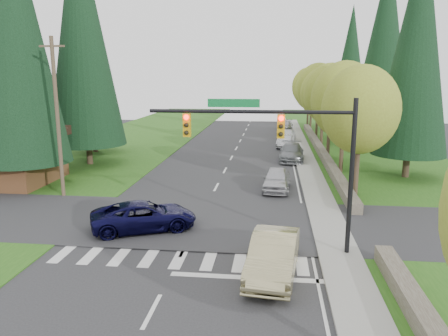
% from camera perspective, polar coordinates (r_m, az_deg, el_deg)
% --- Properties ---
extents(ground, '(120.00, 120.00, 0.00)m').
position_cam_1_polar(ground, '(16.34, -8.42, -16.24)').
color(ground, '#28282B').
rests_on(ground, ground).
extents(grass_east, '(14.00, 110.00, 0.06)m').
position_cam_1_polar(grass_east, '(35.90, 21.03, -1.08)').
color(grass_east, '#255617').
rests_on(grass_east, ground).
extents(grass_west, '(14.00, 110.00, 0.06)m').
position_cam_1_polar(grass_west, '(38.61, -19.60, -0.09)').
color(grass_west, '#255617').
rests_on(grass_west, ground).
extents(cross_street, '(120.00, 8.00, 0.10)m').
position_cam_1_polar(cross_street, '(23.51, -3.42, -7.09)').
color(cross_street, '#28282B').
rests_on(cross_street, ground).
extents(sidewalk_east, '(1.80, 80.00, 0.13)m').
position_cam_1_polar(sidewalk_east, '(36.79, 11.04, -0.13)').
color(sidewalk_east, gray).
rests_on(sidewalk_east, ground).
extents(curb_east, '(0.20, 80.00, 0.13)m').
position_cam_1_polar(curb_east, '(36.73, 9.72, -0.10)').
color(curb_east, gray).
rests_on(curb_east, ground).
extents(stone_wall_north, '(0.70, 40.00, 0.70)m').
position_cam_1_polar(stone_wall_north, '(44.72, 12.46, 2.34)').
color(stone_wall_north, '#4C4438').
rests_on(stone_wall_north, ground).
extents(traffic_signal, '(8.70, 0.37, 6.80)m').
position_cam_1_polar(traffic_signal, '(18.57, 7.92, 3.51)').
color(traffic_signal, black).
rests_on(traffic_signal, ground).
extents(brown_building, '(8.40, 8.40, 5.40)m').
position_cam_1_polar(brown_building, '(34.79, -26.51, 3.27)').
color(brown_building, '#4C2D19').
rests_on(brown_building, ground).
extents(utility_pole, '(1.60, 0.24, 10.00)m').
position_cam_1_polar(utility_pole, '(29.23, -20.93, 6.26)').
color(utility_pole, '#473828').
rests_on(utility_pole, ground).
extents(decid_tree_0, '(4.80, 4.80, 8.37)m').
position_cam_1_polar(decid_tree_0, '(28.44, 17.38, 7.28)').
color(decid_tree_0, '#38281C').
rests_on(decid_tree_0, ground).
extents(decid_tree_1, '(5.20, 5.20, 8.80)m').
position_cam_1_polar(decid_tree_1, '(35.33, 15.47, 8.56)').
color(decid_tree_1, '#38281C').
rests_on(decid_tree_1, ground).
extents(decid_tree_2, '(5.00, 5.00, 8.82)m').
position_cam_1_polar(decid_tree_2, '(42.22, 13.76, 9.34)').
color(decid_tree_2, '#38281C').
rests_on(decid_tree_2, ground).
extents(decid_tree_3, '(5.00, 5.00, 8.55)m').
position_cam_1_polar(decid_tree_3, '(49.19, 12.86, 9.42)').
color(decid_tree_3, '#38281C').
rests_on(decid_tree_3, ground).
extents(decid_tree_4, '(5.40, 5.40, 9.18)m').
position_cam_1_polar(decid_tree_4, '(56.14, 12.22, 10.15)').
color(decid_tree_4, '#38281C').
rests_on(decid_tree_4, ground).
extents(decid_tree_5, '(4.80, 4.80, 8.30)m').
position_cam_1_polar(decid_tree_5, '(63.11, 11.40, 9.89)').
color(decid_tree_5, '#38281C').
rests_on(decid_tree_5, ground).
extents(decid_tree_6, '(5.20, 5.20, 8.86)m').
position_cam_1_polar(decid_tree_6, '(70.09, 11.02, 10.38)').
color(decid_tree_6, '#38281C').
rests_on(decid_tree_6, ground).
extents(conifer_w_a, '(6.12, 6.12, 19.80)m').
position_cam_1_polar(conifer_w_a, '(32.72, -25.73, 16.35)').
color(conifer_w_a, '#38281C').
rests_on(conifer_w_a, ground).
extents(conifer_w_b, '(5.44, 5.44, 17.80)m').
position_cam_1_polar(conifer_w_b, '(37.61, -26.29, 14.06)').
color(conifer_w_b, '#38281C').
rests_on(conifer_w_b, ground).
extents(conifer_w_c, '(6.46, 6.46, 20.80)m').
position_cam_1_polar(conifer_w_c, '(39.38, -18.12, 16.74)').
color(conifer_w_c, '#38281C').
rests_on(conifer_w_c, ground).
extents(conifer_w_e, '(5.78, 5.78, 18.80)m').
position_cam_1_polar(conifer_w_e, '(45.59, -17.21, 14.82)').
color(conifer_w_e, '#38281C').
rests_on(conifer_w_e, ground).
extents(conifer_e_a, '(5.44, 5.44, 17.80)m').
position_cam_1_polar(conifer_e_a, '(35.40, 23.88, 14.46)').
color(conifer_e_a, '#38281C').
rests_on(conifer_e_a, ground).
extents(conifer_e_b, '(6.12, 6.12, 19.80)m').
position_cam_1_polar(conifer_e_b, '(49.23, 20.24, 14.97)').
color(conifer_e_b, '#38281C').
rests_on(conifer_e_b, ground).
extents(conifer_e_c, '(5.10, 5.10, 16.80)m').
position_cam_1_polar(conifer_e_c, '(62.70, 16.20, 13.08)').
color(conifer_e_c, '#38281C').
rests_on(conifer_e_c, ground).
extents(sedan_champagne, '(2.27, 5.13, 1.64)m').
position_cam_1_polar(sedan_champagne, '(17.49, 6.48, -11.22)').
color(sedan_champagne, tan).
rests_on(sedan_champagne, ground).
extents(suv_navy, '(5.76, 4.28, 1.45)m').
position_cam_1_polar(suv_navy, '(22.53, -10.40, -6.19)').
color(suv_navy, '#0B0A33').
rests_on(suv_navy, ground).
extents(parked_car_a, '(2.07, 4.50, 1.50)m').
position_cam_1_polar(parked_car_a, '(29.91, 6.91, -1.46)').
color(parked_car_a, '#B6B6BB').
rests_on(parked_car_a, ground).
extents(parked_car_b, '(2.38, 5.37, 1.53)m').
position_cam_1_polar(parked_car_b, '(40.34, 8.83, 2.04)').
color(parked_car_b, slate).
rests_on(parked_car_b, ground).
extents(parked_car_c, '(1.88, 4.26, 1.36)m').
position_cam_1_polar(parked_car_c, '(47.63, 7.91, 3.49)').
color(parked_car_c, '#ADAEB2').
rests_on(parked_car_c, ground).
extents(parked_car_d, '(2.14, 4.37, 1.43)m').
position_cam_1_polar(parked_car_d, '(52.13, 8.34, 4.26)').
color(parked_car_d, silver).
rests_on(parked_car_d, ground).
extents(parked_car_e, '(2.25, 4.83, 1.36)m').
position_cam_1_polar(parked_car_e, '(62.27, 8.06, 5.50)').
color(parked_car_e, '#9D9DA1').
rests_on(parked_car_e, ground).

